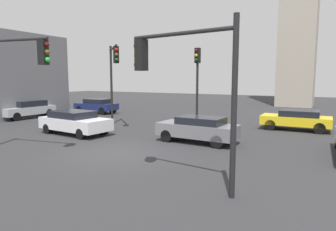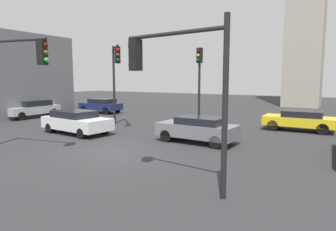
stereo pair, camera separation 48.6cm
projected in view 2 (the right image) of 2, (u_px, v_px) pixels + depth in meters
ground_plane at (114, 153)px, 13.10m from camera, size 96.94×96.94×0.00m
traffic_light_0 at (116, 69)px, 19.60m from camera, size 2.51×2.45×5.50m
traffic_light_1 at (175, 72)px, 8.70m from camera, size 3.59×0.66×4.91m
traffic_light_2 at (199, 72)px, 19.94m from camera, size 0.34×0.47×5.28m
traffic_light_3 at (10, 68)px, 12.88m from camera, size 3.91×0.95×5.21m
car_1 at (197, 129)px, 15.07m from camera, size 4.13×1.84×1.33m
car_2 at (32, 108)px, 24.81m from camera, size 1.85×4.42×1.43m
car_3 at (299, 120)px, 18.50m from camera, size 4.13×1.90×1.27m
car_4 at (76, 121)px, 17.61m from camera, size 4.54×2.29×1.36m
car_6 at (101, 105)px, 28.10m from camera, size 4.03×1.93×1.36m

